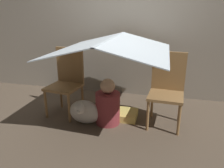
# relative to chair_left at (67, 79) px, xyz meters

# --- Properties ---
(ground_plane) EXTENTS (8.80, 8.80, 0.00)m
(ground_plane) POSITION_rel_chair_left_xyz_m (0.70, -0.27, -0.52)
(ground_plane) COLOR brown
(wall_back) EXTENTS (7.00, 0.05, 2.50)m
(wall_back) POSITION_rel_chair_left_xyz_m (0.70, 0.99, 0.73)
(wall_back) COLOR gray
(wall_back) RESTS_ON ground_plane
(chair_left) EXTENTS (0.49, 0.49, 0.96)m
(chair_left) POSITION_rel_chair_left_xyz_m (0.00, 0.00, 0.00)
(chair_left) COLOR olive
(chair_left) RESTS_ON ground_plane
(chair_right) EXTENTS (0.47, 0.47, 0.96)m
(chair_right) POSITION_rel_chair_left_xyz_m (1.42, 0.00, 0.00)
(chair_right) COLOR olive
(chair_right) RESTS_ON ground_plane
(sheet_canopy) EXTENTS (1.43, 1.55, 0.19)m
(sheet_canopy) POSITION_rel_chair_left_xyz_m (0.70, -0.09, 0.54)
(sheet_canopy) COLOR silver
(person_front) EXTENTS (0.33, 0.33, 0.63)m
(person_front) POSITION_rel_chair_left_xyz_m (0.67, -0.19, -0.25)
(person_front) COLOR maroon
(person_front) RESTS_ON ground_plane
(dog) EXTENTS (0.44, 0.36, 0.39)m
(dog) POSITION_rel_chair_left_xyz_m (0.37, -0.30, -0.33)
(dog) COLOR silver
(dog) RESTS_ON ground_plane
(floor_cushion) EXTENTS (0.42, 0.33, 0.10)m
(floor_cushion) POSITION_rel_chair_left_xyz_m (0.83, -0.00, -0.47)
(floor_cushion) COLOR #E5CC66
(floor_cushion) RESTS_ON ground_plane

